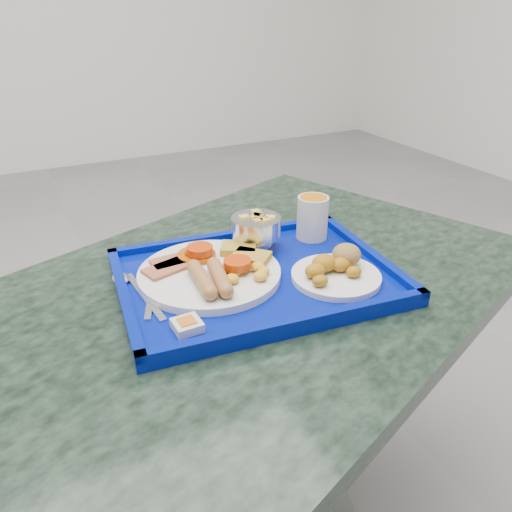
{
  "coord_description": "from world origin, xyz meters",
  "views": [
    {
      "loc": [
        -0.24,
        -1.11,
        1.17
      ],
      "look_at": [
        0.13,
        -0.39,
        0.75
      ],
      "focal_mm": 35.0,
      "sensor_mm": 36.0,
      "label": 1
    }
  ],
  "objects_px": {
    "tray": "(256,278)",
    "main_plate": "(213,270)",
    "juice_cup": "(313,216)",
    "fruit_bowl": "(256,227)",
    "bread_plate": "(336,269)",
    "table": "(251,357)"
  },
  "relations": [
    {
      "from": "table",
      "to": "fruit_bowl",
      "type": "bearing_deg",
      "value": 57.69
    },
    {
      "from": "juice_cup",
      "to": "bread_plate",
      "type": "bearing_deg",
      "value": -107.99
    },
    {
      "from": "table",
      "to": "juice_cup",
      "type": "relative_size",
      "value": 14.14
    },
    {
      "from": "juice_cup",
      "to": "fruit_bowl",
      "type": "bearing_deg",
      "value": 176.06
    },
    {
      "from": "tray",
      "to": "bread_plate",
      "type": "xyz_separation_m",
      "value": [
        0.13,
        -0.07,
        0.02
      ]
    },
    {
      "from": "bread_plate",
      "to": "tray",
      "type": "bearing_deg",
      "value": 149.85
    },
    {
      "from": "tray",
      "to": "fruit_bowl",
      "type": "distance_m",
      "value": 0.13
    },
    {
      "from": "fruit_bowl",
      "to": "juice_cup",
      "type": "height_order",
      "value": "juice_cup"
    },
    {
      "from": "tray",
      "to": "fruit_bowl",
      "type": "xyz_separation_m",
      "value": [
        0.05,
        0.1,
        0.05
      ]
    },
    {
      "from": "table",
      "to": "tray",
      "type": "distance_m",
      "value": 0.19
    },
    {
      "from": "table",
      "to": "bread_plate",
      "type": "xyz_separation_m",
      "value": [
        0.14,
        -0.08,
        0.21
      ]
    },
    {
      "from": "tray",
      "to": "main_plate",
      "type": "xyz_separation_m",
      "value": [
        -0.07,
        0.03,
        0.02
      ]
    },
    {
      "from": "bread_plate",
      "to": "fruit_bowl",
      "type": "distance_m",
      "value": 0.2
    },
    {
      "from": "main_plate",
      "to": "table",
      "type": "bearing_deg",
      "value": -19.38
    },
    {
      "from": "main_plate",
      "to": "juice_cup",
      "type": "relative_size",
      "value": 2.86
    },
    {
      "from": "tray",
      "to": "juice_cup",
      "type": "height_order",
      "value": "juice_cup"
    },
    {
      "from": "tray",
      "to": "fruit_bowl",
      "type": "relative_size",
      "value": 5.3
    },
    {
      "from": "tray",
      "to": "juice_cup",
      "type": "bearing_deg",
      "value": 27.64
    },
    {
      "from": "bread_plate",
      "to": "juice_cup",
      "type": "relative_size",
      "value": 1.78
    },
    {
      "from": "bread_plate",
      "to": "fruit_bowl",
      "type": "relative_size",
      "value": 1.62
    },
    {
      "from": "tray",
      "to": "main_plate",
      "type": "distance_m",
      "value": 0.08
    },
    {
      "from": "main_plate",
      "to": "fruit_bowl",
      "type": "height_order",
      "value": "fruit_bowl"
    }
  ]
}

